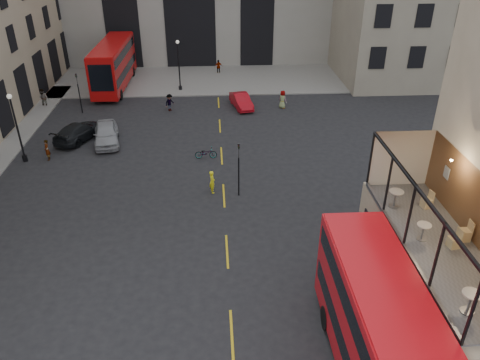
{
  "coord_description": "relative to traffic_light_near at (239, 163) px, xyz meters",
  "views": [
    {
      "loc": [
        -2.52,
        -14.77,
        16.27
      ],
      "look_at": [
        -1.11,
        8.74,
        3.0
      ],
      "focal_mm": 35.0,
      "sensor_mm": 36.0,
      "label": 1
    }
  ],
  "objects": [
    {
      "name": "ground",
      "position": [
        1.0,
        -12.0,
        -2.42
      ],
      "size": [
        140.0,
        140.0,
        0.0
      ],
      "primitive_type": "plane",
      "color": "black",
      "rests_on": "ground"
    },
    {
      "name": "host_frontage",
      "position": [
        7.5,
        -12.0,
        -0.17
      ],
      "size": [
        3.0,
        11.0,
        4.5
      ],
      "primitive_type": "cube",
      "color": "tan",
      "rests_on": "ground"
    },
    {
      "name": "cafe_floor",
      "position": [
        7.5,
        -12.0,
        2.12
      ],
      "size": [
        3.0,
        10.0,
        0.1
      ],
      "primitive_type": "cube",
      "color": "slate",
      "rests_on": "host_frontage"
    },
    {
      "name": "pavement_far",
      "position": [
        -5.0,
        26.0,
        -2.36
      ],
      "size": [
        40.0,
        12.0,
        0.12
      ],
      "primitive_type": "cube",
      "color": "slate",
      "rests_on": "ground"
    },
    {
      "name": "traffic_light_near",
      "position": [
        0.0,
        0.0,
        0.0
      ],
      "size": [
        0.16,
        0.2,
        3.8
      ],
      "color": "black",
      "rests_on": "ground"
    },
    {
      "name": "traffic_light_far",
      "position": [
        -14.0,
        16.0,
        0.0
      ],
      "size": [
        0.16,
        0.2,
        3.8
      ],
      "color": "black",
      "rests_on": "ground"
    },
    {
      "name": "street_lamp_a",
      "position": [
        -16.0,
        6.0,
        -0.03
      ],
      "size": [
        0.36,
        0.36,
        5.33
      ],
      "color": "black",
      "rests_on": "ground"
    },
    {
      "name": "street_lamp_b",
      "position": [
        -5.0,
        22.0,
        -0.03
      ],
      "size": [
        0.36,
        0.36,
        5.33
      ],
      "color": "black",
      "rests_on": "ground"
    },
    {
      "name": "bus_near",
      "position": [
        4.5,
        -15.67,
        0.29
      ],
      "size": [
        2.9,
        12.13,
        4.83
      ],
      "color": "red",
      "rests_on": "ground"
    },
    {
      "name": "bus_far",
      "position": [
        -12.09,
        23.69,
        0.24
      ],
      "size": [
        2.97,
        11.93,
        4.74
      ],
      "color": "#B50C0C",
      "rests_on": "ground"
    },
    {
      "name": "car_a",
      "position": [
        -10.34,
        8.97,
        -1.61
      ],
      "size": [
        2.78,
        5.08,
        1.64
      ],
      "primitive_type": "imported",
      "rotation": [
        0.0,
        0.0,
        0.18
      ],
      "color": "#989A9F",
      "rests_on": "ground"
    },
    {
      "name": "car_b",
      "position": [
        1.2,
        16.51,
        -1.75
      ],
      "size": [
        2.3,
        4.31,
        1.35
      ],
      "primitive_type": "imported",
      "rotation": [
        0.0,
        0.0,
        0.22
      ],
      "color": "#B10A15",
      "rests_on": "ground"
    },
    {
      "name": "car_c",
      "position": [
        -12.76,
        9.81,
        -1.7
      ],
      "size": [
        3.94,
        5.4,
        1.45
      ],
      "primitive_type": "imported",
      "rotation": [
        0.0,
        0.0,
        2.71
      ],
      "color": "black",
      "rests_on": "ground"
    },
    {
      "name": "bicycle",
      "position": [
        -2.21,
        5.67,
        -1.99
      ],
      "size": [
        1.69,
        0.63,
        0.88
      ],
      "primitive_type": "imported",
      "rotation": [
        0.0,
        0.0,
        1.6
      ],
      "color": "gray",
      "rests_on": "ground"
    },
    {
      "name": "cyclist",
      "position": [
        -1.75,
        0.51,
        -1.62
      ],
      "size": [
        0.5,
        0.66,
        1.61
      ],
      "primitive_type": "imported",
      "rotation": [
        0.0,
        0.0,
        1.79
      ],
      "color": "#FDF41A",
      "rests_on": "ground"
    },
    {
      "name": "pedestrian_a",
      "position": [
        -18.0,
        17.75,
        -1.51
      ],
      "size": [
        0.99,
        0.83,
        1.83
      ],
      "primitive_type": "imported",
      "rotation": [
        0.0,
        0.0,
        -0.17
      ],
      "color": "gray",
      "rests_on": "ground"
    },
    {
      "name": "pedestrian_b",
      "position": [
        -5.68,
        16.06,
        -1.6
      ],
      "size": [
        1.16,
        1.2,
        1.65
      ],
      "primitive_type": "imported",
      "rotation": [
        0.0,
        0.0,
        0.86
      ],
      "color": "gray",
      "rests_on": "ground"
    },
    {
      "name": "pedestrian_c",
      "position": [
        -0.78,
        28.0,
        -1.6
      ],
      "size": [
        1.03,
        0.6,
        1.64
      ],
      "primitive_type": "imported",
      "rotation": [
        0.0,
        0.0,
        3.36
      ],
      "color": "gray",
      "rests_on": "ground"
    },
    {
      "name": "pedestrian_d",
      "position": [
        5.18,
        16.14,
        -1.55
      ],
      "size": [
        1.01,
        0.97,
        1.74
      ],
      "primitive_type": "imported",
      "rotation": [
        0.0,
        0.0,
        2.45
      ],
      "color": "gray",
      "rests_on": "ground"
    },
    {
      "name": "pedestrian_e",
      "position": [
        -14.27,
        6.14,
        -1.61
      ],
      "size": [
        0.52,
        0.67,
        1.63
      ],
      "primitive_type": "imported",
      "rotation": [
        0.0,
        0.0,
        4.95
      ],
      "color": "gray",
      "rests_on": "ground"
    },
    {
      "name": "cafe_table_near",
      "position": [
        6.87,
        -15.63,
        2.72
      ],
      "size": [
        0.65,
        0.65,
        0.82
      ],
      "color": "beige",
      "rests_on": "cafe_floor"
    },
    {
      "name": "cafe_table_mid",
      "position": [
        6.95,
        -11.53,
        2.66
      ],
      "size": [
        0.58,
        0.58,
        0.73
      ],
      "color": "silver",
      "rests_on": "cafe_floor"
    },
    {
      "name": "cafe_table_far",
      "position": [
        6.68,
        -9.0,
        2.72
      ],
      "size": [
        0.66,
        0.66,
        0.82
      ],
      "color": "beige",
      "rests_on": "cafe_floor"
    },
    {
      "name": "cafe_chair_b",
      "position": [
        8.02,
        -12.12,
        2.43
      ],
      "size": [
        0.47,
        0.47,
        0.83
      ],
      "color": "tan",
      "rests_on": "cafe_floor"
    },
    {
      "name": "cafe_chair_c",
      "position": [
        8.67,
        -11.66,
        2.45
      ],
      "size": [
        0.44,
        0.44,
        0.89
      ],
      "color": "tan",
      "rests_on": "cafe_floor"
    },
    {
      "name": "cafe_chair_d",
      "position": [
        8.13,
        -9.15,
        2.43
      ],
      "size": [
        0.48,
        0.48,
        0.82
      ],
      "color": "#D7B77C",
      "rests_on": "cafe_floor"
    }
  ]
}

